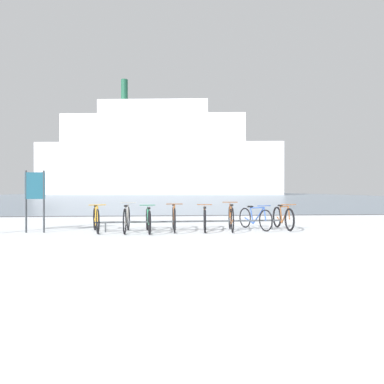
{
  "coord_description": "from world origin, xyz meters",
  "views": [
    {
      "loc": [
        -1.54,
        -5.86,
        1.21
      ],
      "look_at": [
        -0.58,
        6.62,
        1.12
      ],
      "focal_mm": 32.2,
      "sensor_mm": 36.0,
      "label": 1
    }
  ],
  "objects_px": {
    "bicycle_4": "(205,219)",
    "ferry_ship": "(158,156)",
    "bicycle_3": "(174,218)",
    "info_sign": "(35,191)",
    "bicycle_1": "(127,219)",
    "bicycle_5": "(231,218)",
    "bicycle_7": "(283,218)",
    "bicycle_2": "(148,220)",
    "bicycle_0": "(96,219)",
    "bicycle_6": "(255,218)"
  },
  "relations": [
    {
      "from": "bicycle_1",
      "to": "bicycle_4",
      "type": "relative_size",
      "value": 1.05
    },
    {
      "from": "bicycle_3",
      "to": "ferry_ship",
      "type": "relative_size",
      "value": 0.03
    },
    {
      "from": "bicycle_1",
      "to": "bicycle_6",
      "type": "bearing_deg",
      "value": 5.16
    },
    {
      "from": "bicycle_1",
      "to": "ferry_ship",
      "type": "bearing_deg",
      "value": 90.54
    },
    {
      "from": "bicycle_3",
      "to": "ferry_ship",
      "type": "height_order",
      "value": "ferry_ship"
    },
    {
      "from": "bicycle_2",
      "to": "bicycle_3",
      "type": "bearing_deg",
      "value": 17.65
    },
    {
      "from": "bicycle_2",
      "to": "info_sign",
      "type": "relative_size",
      "value": 0.99
    },
    {
      "from": "bicycle_4",
      "to": "ferry_ship",
      "type": "bearing_deg",
      "value": 92.29
    },
    {
      "from": "ferry_ship",
      "to": "bicycle_1",
      "type": "bearing_deg",
      "value": -89.46
    },
    {
      "from": "bicycle_4",
      "to": "bicycle_5",
      "type": "height_order",
      "value": "bicycle_5"
    },
    {
      "from": "bicycle_1",
      "to": "bicycle_4",
      "type": "distance_m",
      "value": 2.26
    },
    {
      "from": "bicycle_3",
      "to": "info_sign",
      "type": "distance_m",
      "value": 3.99
    },
    {
      "from": "bicycle_4",
      "to": "ferry_ship",
      "type": "relative_size",
      "value": 0.03
    },
    {
      "from": "bicycle_2",
      "to": "bicycle_5",
      "type": "xyz_separation_m",
      "value": [
        2.4,
        0.13,
        0.04
      ]
    },
    {
      "from": "bicycle_3",
      "to": "info_sign",
      "type": "relative_size",
      "value": 1.01
    },
    {
      "from": "bicycle_0",
      "to": "bicycle_5",
      "type": "distance_m",
      "value": 3.89
    },
    {
      "from": "bicycle_1",
      "to": "bicycle_6",
      "type": "relative_size",
      "value": 1.08
    },
    {
      "from": "bicycle_3",
      "to": "bicycle_2",
      "type": "bearing_deg",
      "value": -162.35
    },
    {
      "from": "bicycle_0",
      "to": "info_sign",
      "type": "bearing_deg",
      "value": -179.89
    },
    {
      "from": "bicycle_5",
      "to": "info_sign",
      "type": "relative_size",
      "value": 0.96
    },
    {
      "from": "bicycle_2",
      "to": "bicycle_4",
      "type": "xyz_separation_m",
      "value": [
        1.64,
        0.2,
        0.0
      ]
    },
    {
      "from": "bicycle_1",
      "to": "info_sign",
      "type": "distance_m",
      "value": 2.67
    },
    {
      "from": "ferry_ship",
      "to": "info_sign",
      "type": "bearing_deg",
      "value": -91.44
    },
    {
      "from": "bicycle_3",
      "to": "ferry_ship",
      "type": "xyz_separation_m",
      "value": [
        -2.04,
        73.78,
        8.99
      ]
    },
    {
      "from": "bicycle_1",
      "to": "ferry_ship",
      "type": "xyz_separation_m",
      "value": [
        -0.69,
        73.95,
        8.99
      ]
    },
    {
      "from": "bicycle_7",
      "to": "bicycle_2",
      "type": "bearing_deg",
      "value": -174.16
    },
    {
      "from": "bicycle_6",
      "to": "bicycle_7",
      "type": "relative_size",
      "value": 0.97
    },
    {
      "from": "bicycle_0",
      "to": "bicycle_5",
      "type": "xyz_separation_m",
      "value": [
        3.89,
        -0.02,
        0.02
      ]
    },
    {
      "from": "bicycle_1",
      "to": "bicycle_7",
      "type": "height_order",
      "value": "bicycle_1"
    },
    {
      "from": "bicycle_0",
      "to": "info_sign",
      "type": "xyz_separation_m",
      "value": [
        -1.69,
        -0.0,
        0.8
      ]
    },
    {
      "from": "bicycle_7",
      "to": "info_sign",
      "type": "xyz_separation_m",
      "value": [
        -7.24,
        -0.28,
        0.81
      ]
    },
    {
      "from": "bicycle_5",
      "to": "bicycle_3",
      "type": "bearing_deg",
      "value": 176.39
    },
    {
      "from": "bicycle_5",
      "to": "ferry_ship",
      "type": "distance_m",
      "value": 74.53
    },
    {
      "from": "bicycle_6",
      "to": "bicycle_7",
      "type": "bearing_deg",
      "value": 0.33
    },
    {
      "from": "bicycle_5",
      "to": "ferry_ship",
      "type": "bearing_deg",
      "value": 92.88
    },
    {
      "from": "bicycle_0",
      "to": "bicycle_4",
      "type": "relative_size",
      "value": 0.95
    },
    {
      "from": "ferry_ship",
      "to": "bicycle_0",
      "type": "bearing_deg",
      "value": -90.13
    },
    {
      "from": "bicycle_1",
      "to": "bicycle_3",
      "type": "bearing_deg",
      "value": 7.05
    },
    {
      "from": "info_sign",
      "to": "bicycle_3",
      "type": "bearing_deg",
      "value": 1.37
    },
    {
      "from": "bicycle_4",
      "to": "info_sign",
      "type": "relative_size",
      "value": 0.96
    },
    {
      "from": "bicycle_2",
      "to": "bicycle_3",
      "type": "relative_size",
      "value": 0.98
    },
    {
      "from": "bicycle_6",
      "to": "ferry_ship",
      "type": "bearing_deg",
      "value": 93.5
    },
    {
      "from": "bicycle_1",
      "to": "info_sign",
      "type": "bearing_deg",
      "value": 178.35
    },
    {
      "from": "bicycle_0",
      "to": "bicycle_4",
      "type": "xyz_separation_m",
      "value": [
        3.12,
        0.06,
        -0.02
      ]
    },
    {
      "from": "bicycle_1",
      "to": "bicycle_4",
      "type": "height_order",
      "value": "bicycle_1"
    },
    {
      "from": "bicycle_2",
      "to": "bicycle_1",
      "type": "bearing_deg",
      "value": 173.87
    },
    {
      "from": "bicycle_2",
      "to": "bicycle_6",
      "type": "bearing_deg",
      "value": 7.32
    },
    {
      "from": "ferry_ship",
      "to": "bicycle_3",
      "type": "bearing_deg",
      "value": -88.41
    },
    {
      "from": "bicycle_0",
      "to": "ferry_ship",
      "type": "bearing_deg",
      "value": 89.87
    },
    {
      "from": "bicycle_1",
      "to": "bicycle_5",
      "type": "distance_m",
      "value": 3.02
    }
  ]
}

